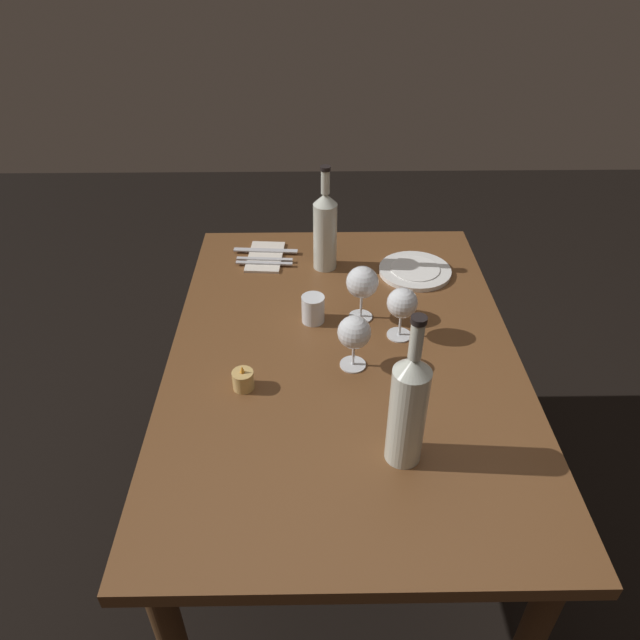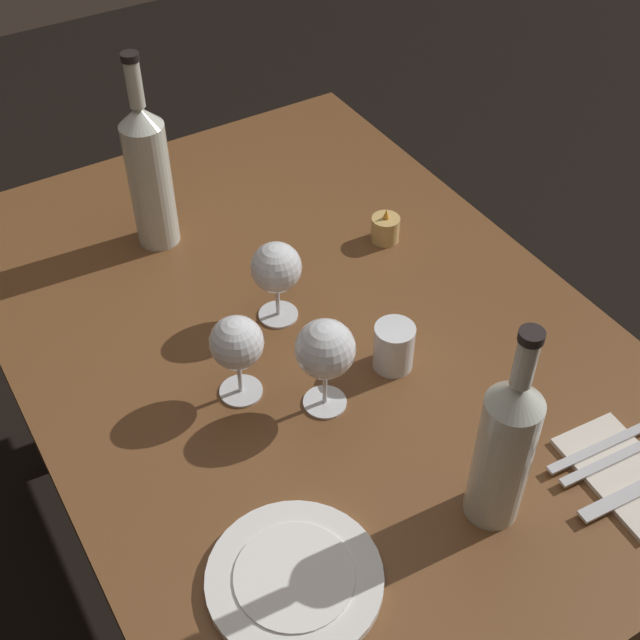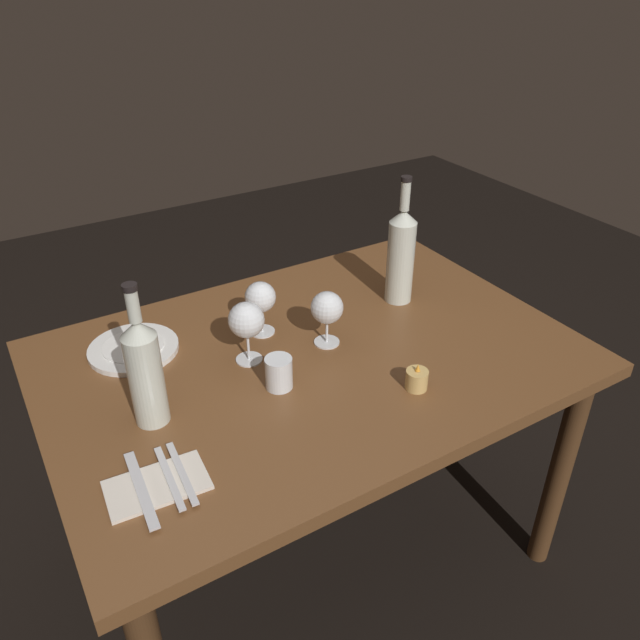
% 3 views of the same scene
% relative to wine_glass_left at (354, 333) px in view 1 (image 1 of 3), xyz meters
% --- Properties ---
extents(ground_plane, '(6.00, 6.00, 0.00)m').
position_rel_wine_glass_left_xyz_m(ground_plane, '(0.06, 0.02, -0.84)').
color(ground_plane, black).
extents(dining_table, '(1.30, 0.90, 0.74)m').
position_rel_wine_glass_left_xyz_m(dining_table, '(0.06, 0.02, -0.19)').
color(dining_table, brown).
rests_on(dining_table, ground).
extents(wine_glass_left, '(0.08, 0.08, 0.15)m').
position_rel_wine_glass_left_xyz_m(wine_glass_left, '(0.00, 0.00, 0.00)').
color(wine_glass_left, white).
rests_on(wine_glass_left, dining_table).
extents(wine_glass_right, '(0.09, 0.09, 0.16)m').
position_rel_wine_glass_left_xyz_m(wine_glass_right, '(0.20, -0.03, 0.01)').
color(wine_glass_right, white).
rests_on(wine_glass_right, dining_table).
extents(wine_glass_centre, '(0.08, 0.08, 0.15)m').
position_rel_wine_glass_left_xyz_m(wine_glass_centre, '(0.12, -0.13, 0.00)').
color(wine_glass_centre, white).
rests_on(wine_glass_centre, dining_table).
extents(wine_bottle, '(0.08, 0.08, 0.36)m').
position_rel_wine_glass_left_xyz_m(wine_bottle, '(-0.29, -0.09, 0.04)').
color(wine_bottle, silver).
rests_on(wine_bottle, dining_table).
extents(wine_bottle_second, '(0.07, 0.07, 0.33)m').
position_rel_wine_glass_left_xyz_m(wine_bottle_second, '(0.48, 0.06, 0.03)').
color(wine_bottle_second, silver).
rests_on(wine_bottle_second, dining_table).
extents(water_tumbler, '(0.06, 0.06, 0.08)m').
position_rel_wine_glass_left_xyz_m(water_tumbler, '(0.19, 0.10, -0.07)').
color(water_tumbler, white).
rests_on(water_tumbler, dining_table).
extents(votive_candle, '(0.05, 0.05, 0.07)m').
position_rel_wine_glass_left_xyz_m(votive_candle, '(-0.08, 0.27, -0.08)').
color(votive_candle, '#DBB266').
rests_on(votive_candle, dining_table).
extents(dinner_plate, '(0.22, 0.22, 0.02)m').
position_rel_wine_glass_left_xyz_m(dinner_plate, '(0.44, -0.22, -0.09)').
color(dinner_plate, white).
rests_on(dinner_plate, dining_table).
extents(folded_napkin, '(0.20, 0.12, 0.01)m').
position_rel_wine_glass_left_xyz_m(folded_napkin, '(0.53, 0.25, -0.10)').
color(folded_napkin, silver).
rests_on(folded_napkin, dining_table).
extents(fork_inner, '(0.03, 0.18, 0.00)m').
position_rel_wine_glass_left_xyz_m(fork_inner, '(0.51, 0.25, -0.09)').
color(fork_inner, silver).
rests_on(fork_inner, folded_napkin).
extents(fork_outer, '(0.03, 0.18, 0.00)m').
position_rel_wine_glass_left_xyz_m(fork_outer, '(0.48, 0.25, -0.09)').
color(fork_outer, silver).
rests_on(fork_outer, folded_napkin).
extents(table_knife, '(0.03, 0.21, 0.00)m').
position_rel_wine_glass_left_xyz_m(table_knife, '(0.56, 0.25, -0.09)').
color(table_knife, silver).
rests_on(table_knife, folded_napkin).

